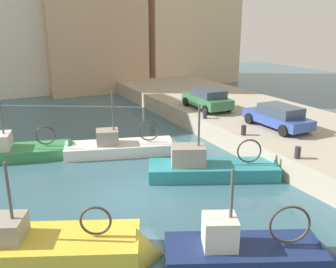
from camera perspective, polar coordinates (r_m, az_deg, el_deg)
name	(u,v)px	position (r m, az deg, el deg)	size (l,w,h in m)	color
water_surface	(131,196)	(16.35, -5.60, -9.45)	(80.00, 80.00, 0.00)	#386070
quay_wall	(325,145)	(22.51, 22.86, -1.56)	(9.00, 56.00, 1.20)	#ADA08C
fishing_boat_navy	(254,260)	(12.57, 13.04, -18.20)	(5.81, 3.80, 3.95)	navy
fishing_boat_white	(127,151)	(21.38, -6.19, -2.65)	(7.04, 3.62, 4.45)	white
fishing_boat_green	(24,155)	(22.11, -21.11, -2.98)	(6.90, 3.37, 4.46)	#388951
fishing_boat_yellow	(55,256)	(12.98, -16.87, -17.40)	(7.01, 4.45, 4.21)	gold
fishing_boat_teal	(219,174)	(18.32, 7.79, -6.06)	(7.03, 4.40, 4.42)	teal
parked_car_green	(207,99)	(26.51, 6.02, 5.38)	(2.15, 4.18, 1.43)	#387547
parked_car_blue	(278,116)	(22.56, 16.42, 2.59)	(1.94, 4.31, 1.37)	#334C9E
mooring_bollard_south	(298,153)	(18.02, 19.14, -2.69)	(0.28, 0.28, 0.55)	#2D2D33
mooring_bollard_mid	(244,130)	(20.85, 11.44, 0.58)	(0.28, 0.28, 0.55)	#2D2D33
mooring_bollard_north	(205,114)	(24.02, 5.66, 3.02)	(0.28, 0.28, 0.55)	#2D2D33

